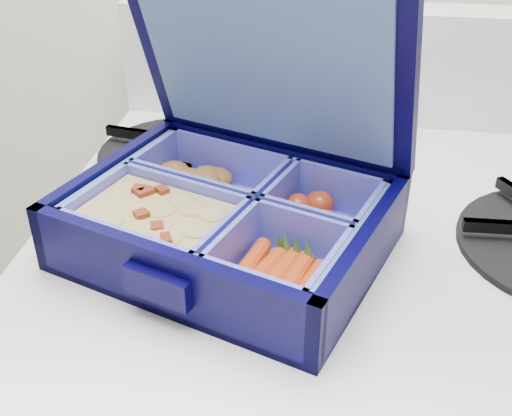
# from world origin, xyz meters

# --- Properties ---
(bento_box) EXTENTS (0.29, 0.26, 0.06)m
(bento_box) POSITION_xyz_m (-0.45, 1.66, 0.85)
(bento_box) COLOR black
(bento_box) RESTS_ON stove
(burner_grate_rear) EXTENTS (0.20, 0.20, 0.02)m
(burner_grate_rear) POSITION_xyz_m (-0.53, 1.82, 0.83)
(burner_grate_rear) COLOR black
(burner_grate_rear) RESTS_ON stove
(fork) EXTENTS (0.18, 0.13, 0.01)m
(fork) POSITION_xyz_m (-0.44, 1.78, 0.83)
(fork) COLOR #ACACAD
(fork) RESTS_ON stove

